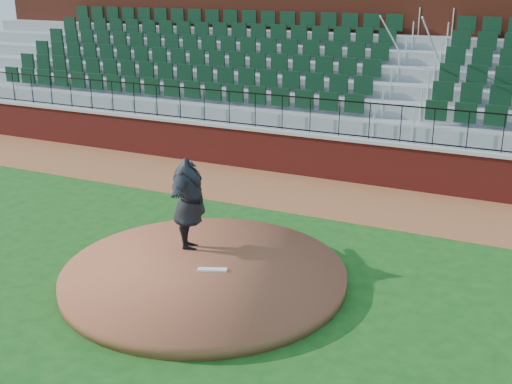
{
  "coord_description": "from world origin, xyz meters",
  "views": [
    {
      "loc": [
        5.46,
        -10.07,
        5.68
      ],
      "look_at": [
        0.0,
        1.5,
        1.3
      ],
      "focal_mm": 45.03,
      "sensor_mm": 36.0,
      "label": 1
    }
  ],
  "objects": [
    {
      "name": "ground",
      "position": [
        0.0,
        0.0,
        0.0
      ],
      "size": [
        90.0,
        90.0,
        0.0
      ],
      "primitive_type": "plane",
      "color": "#174D16",
      "rests_on": "ground"
    },
    {
      "name": "field_wall",
      "position": [
        0.0,
        7.0,
        0.6
      ],
      "size": [
        34.0,
        0.35,
        1.2
      ],
      "primitive_type": "cube",
      "color": "maroon",
      "rests_on": "ground"
    },
    {
      "name": "wall_railing",
      "position": [
        0.0,
        7.0,
        1.8
      ],
      "size": [
        34.0,
        0.05,
        1.0
      ],
      "primitive_type": null,
      "color": "black",
      "rests_on": "wall_cap"
    },
    {
      "name": "pitching_rubber",
      "position": [
        -0.07,
        -0.31,
        0.27
      ],
      "size": [
        0.58,
        0.35,
        0.04
      ],
      "primitive_type": "cube",
      "rotation": [
        0.0,
        0.0,
        0.39
      ],
      "color": "white",
      "rests_on": "pitchers_mound"
    },
    {
      "name": "concourse_wall",
      "position": [
        0.0,
        12.52,
        2.75
      ],
      "size": [
        34.0,
        0.5,
        5.5
      ],
      "primitive_type": "cube",
      "color": "maroon",
      "rests_on": "ground"
    },
    {
      "name": "seating_stands",
      "position": [
        0.0,
        9.72,
        2.3
      ],
      "size": [
        34.0,
        5.1,
        4.6
      ],
      "primitive_type": null,
      "color": "gray",
      "rests_on": "ground"
    },
    {
      "name": "pitchers_mound",
      "position": [
        -0.25,
        -0.33,
        0.12
      ],
      "size": [
        5.5,
        5.5,
        0.25
      ],
      "primitive_type": "cylinder",
      "color": "brown",
      "rests_on": "ground"
    },
    {
      "name": "pitcher",
      "position": [
        -1.02,
        0.46,
        1.22
      ],
      "size": [
        1.58,
        2.45,
        1.95
      ],
      "primitive_type": "imported",
      "rotation": [
        0.0,
        0.0,
        2.0
      ],
      "color": "black",
      "rests_on": "pitchers_mound"
    },
    {
      "name": "wall_cap",
      "position": [
        0.0,
        7.0,
        1.25
      ],
      "size": [
        34.0,
        0.45,
        0.1
      ],
      "primitive_type": "cube",
      "color": "#B7B7B7",
      "rests_on": "field_wall"
    },
    {
      "name": "warning_track",
      "position": [
        0.0,
        5.4,
        0.01
      ],
      "size": [
        34.0,
        3.2,
        0.01
      ],
      "primitive_type": "cube",
      "color": "brown",
      "rests_on": "ground"
    }
  ]
}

